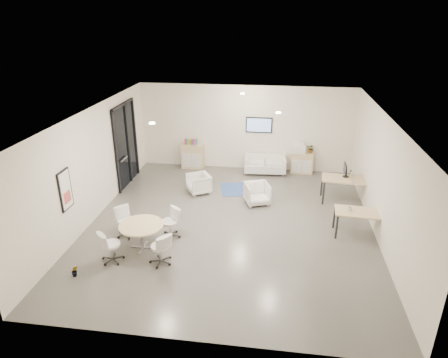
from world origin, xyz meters
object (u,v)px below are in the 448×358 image
object	(u,v)px
sideboard_left	(193,156)
round_table	(141,228)
armchair_right	(257,193)
desk_rear	(346,181)
loveseat	(265,165)
sideboard_right	(302,163)
desk_front	(360,214)
armchair_left	(199,183)

from	to	relation	value
sideboard_left	round_table	size ratio (longest dim) A/B	0.83
armchair_right	desk_rear	size ratio (longest dim) A/B	0.47
loveseat	desk_rear	world-z (taller)	desk_rear
sideboard_right	loveseat	world-z (taller)	sideboard_right
loveseat	armchair_right	bearing A→B (deg)	-96.97
sideboard_left	loveseat	bearing A→B (deg)	-2.97
sideboard_left	sideboard_right	distance (m)	4.18
loveseat	round_table	distance (m)	6.38
armchair_right	desk_front	bearing A→B (deg)	-47.63
sideboard_left	sideboard_right	size ratio (longest dim) A/B	1.15
sideboard_left	round_table	bearing A→B (deg)	-90.69
sideboard_right	desk_front	bearing A→B (deg)	-72.59
loveseat	desk_rear	bearing A→B (deg)	-42.94
round_table	armchair_left	bearing A→B (deg)	78.02
sideboard_left	loveseat	distance (m)	2.82
armchair_left	desk_front	bearing A→B (deg)	35.84
armchair_left	desk_rear	bearing A→B (deg)	59.19
loveseat	desk_front	xyz separation A→B (m)	(2.74, -4.21, 0.32)
loveseat	armchair_left	size ratio (longest dim) A/B	2.22
desk_front	sideboard_right	bearing A→B (deg)	111.40
loveseat	round_table	bearing A→B (deg)	-121.18
sideboard_right	loveseat	bearing A→B (deg)	-173.18
sideboard_left	armchair_right	world-z (taller)	sideboard_left
armchair_right	sideboard_right	bearing A→B (deg)	42.89
desk_rear	sideboard_left	bearing A→B (deg)	163.11
sideboard_left	armchair_left	distance (m)	2.36
armchair_right	round_table	size ratio (longest dim) A/B	0.66
armchair_left	armchair_right	distance (m)	2.07
loveseat	armchair_left	world-z (taller)	armchair_left
armchair_left	desk_front	xyz separation A→B (m)	(4.86, -2.10, 0.27)
desk_rear	round_table	distance (m)	6.58
desk_rear	desk_front	xyz separation A→B (m)	(0.10, -2.10, -0.07)
loveseat	desk_front	bearing A→B (deg)	-61.26
loveseat	desk_rear	distance (m)	3.41
sideboard_right	desk_front	distance (m)	4.59
armchair_right	sideboard_left	bearing A→B (deg)	114.35
sideboard_left	armchair_left	size ratio (longest dim) A/B	1.31
armchair_right	desk_front	size ratio (longest dim) A/B	0.53
armchair_right	desk_front	world-z (taller)	armchair_right
armchair_right	desk_rear	bearing A→B (deg)	-7.97
sideboard_left	desk_rear	xyz separation A→B (m)	(5.46, -2.26, 0.24)
armchair_left	armchair_right	xyz separation A→B (m)	(2.00, -0.56, 0.01)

